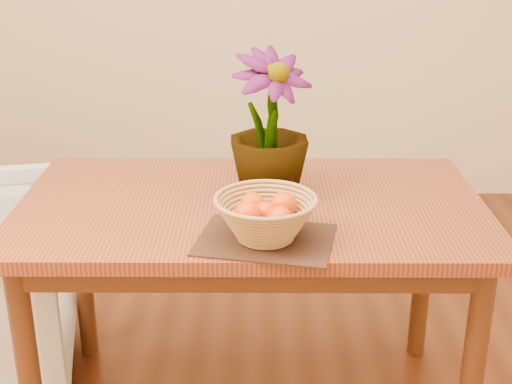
{
  "coord_description": "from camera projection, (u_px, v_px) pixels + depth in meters",
  "views": [
    {
      "loc": [
        0.02,
        -1.68,
        1.57
      ],
      "look_at": [
        0.02,
        0.05,
        0.88
      ],
      "focal_mm": 50.0,
      "sensor_mm": 36.0,
      "label": 1
    }
  ],
  "objects": [
    {
      "name": "table",
      "position": [
        251.0,
        228.0,
        2.17
      ],
      "size": [
        1.4,
        0.8,
        0.75
      ],
      "color": "brown",
      "rests_on": "floor"
    },
    {
      "name": "potted_plant",
      "position": [
        269.0,
        125.0,
        2.12
      ],
      "size": [
        0.34,
        0.34,
        0.44
      ],
      "primitive_type": "imported",
      "rotation": [
        0.0,
        0.0,
        0.54
      ],
      "color": "#124012",
      "rests_on": "table"
    },
    {
      "name": "placemat",
      "position": [
        266.0,
        240.0,
        1.89
      ],
      "size": [
        0.4,
        0.33,
        0.01
      ],
      "primitive_type": "cube",
      "rotation": [
        0.0,
        0.0,
        -0.2
      ],
      "color": "#321B12",
      "rests_on": "table"
    },
    {
      "name": "wicker_basket",
      "position": [
        266.0,
        220.0,
        1.87
      ],
      "size": [
        0.27,
        0.27,
        0.11
      ],
      "color": "#A58345",
      "rests_on": "placemat"
    },
    {
      "name": "orange_pile",
      "position": [
        266.0,
        211.0,
        1.86
      ],
      "size": [
        0.17,
        0.16,
        0.07
      ],
      "rotation": [
        0.0,
        0.0,
        0.02
      ],
      "color": "#D84003",
      "rests_on": "wicker_basket"
    }
  ]
}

